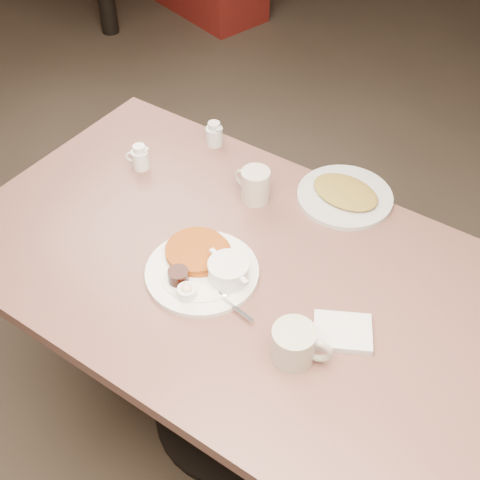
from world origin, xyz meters
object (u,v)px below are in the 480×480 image
Objects in this scene: diner_table at (236,304)px; creamer_left at (140,158)px; creamer_right at (214,134)px; main_plate at (206,268)px; hash_plate at (345,195)px; coffee_mug_far at (255,185)px; coffee_mug_near at (295,344)px.

creamer_left reaches higher than diner_table.
main_plate is at bearing -56.02° from creamer_right.
creamer_right is at bearing 62.93° from creamer_left.
hash_plate reaches higher than diner_table.
diner_table is 0.54m from creamer_left.
main_plate is 0.49m from creamer_left.
creamer_right is at bearing 149.49° from coffee_mug_far.
creamer_right is (-0.25, 0.15, -0.01)m from coffee_mug_far.
hash_plate is at bearing 34.36° from coffee_mug_far.
diner_table is 0.21m from main_plate.
coffee_mug_near reaches higher than diner_table.
creamer_left is 0.26× the size of hash_plate.
coffee_mug_far is 0.29m from creamer_right.
coffee_mug_near is 1.90× the size of creamer_right.
hash_plate is at bearing 71.38° from main_plate.
coffee_mug_near is at bearing -30.54° from diner_table.
coffee_mug_near is 0.58m from hash_plate.
hash_plate is (0.16, 0.46, -0.01)m from main_plate.
creamer_right reaches higher than main_plate.
coffee_mug_near is 0.49× the size of hash_plate.
creamer_right is at bearing 179.95° from hash_plate.
hash_plate is (-0.16, 0.55, -0.03)m from coffee_mug_near.
coffee_mug_near is 0.84m from creamer_right.
coffee_mug_far is at bearing 100.86° from main_plate.
hash_plate is at bearing 106.20° from coffee_mug_near.
creamer_right is at bearing 138.67° from coffee_mug_near.
coffee_mug_far is 0.26m from hash_plate.
coffee_mug_near reaches higher than creamer_right.
coffee_mug_far is at bearing -30.51° from creamer_right.
coffee_mug_near is at bearing -23.86° from creamer_left.
coffee_mug_near is (0.32, -0.09, 0.02)m from main_plate.
coffee_mug_near is 0.81m from creamer_left.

